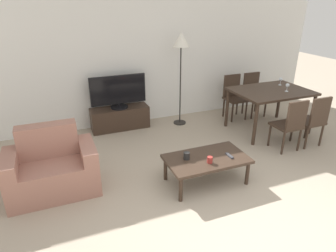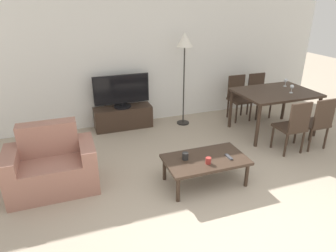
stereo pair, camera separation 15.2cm
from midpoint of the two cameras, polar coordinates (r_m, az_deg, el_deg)
wall_back at (r=5.78m, az=-3.39°, el=13.83°), size 7.57×0.06×2.70m
armchair at (r=4.10m, az=-20.18°, el=-7.39°), size 1.08×0.64×0.86m
tv_stand at (r=5.73m, az=-7.77°, el=1.65°), size 1.07×0.36×0.41m
tv at (r=5.55m, az=-8.06°, el=6.57°), size 1.02×0.32×0.61m
coffee_table at (r=3.99m, az=8.24°, el=-6.63°), size 1.08×0.62×0.37m
dining_table at (r=5.70m, az=20.42°, el=5.39°), size 1.35×0.98×0.77m
dining_chair_near at (r=5.06m, az=23.58°, el=0.15°), size 0.40×0.40×0.87m
dining_chair_far at (r=6.50m, az=17.43°, el=5.98°), size 0.40×0.40×0.87m
dining_chair_near_right at (r=5.38m, az=27.30°, el=0.81°), size 0.40×0.40×0.87m
dining_chair_far_left at (r=6.23m, az=13.91°, el=5.65°), size 0.40×0.40×0.87m
floor_lamp at (r=5.54m, az=4.00°, el=14.82°), size 0.29×0.29×1.74m
remote_primary at (r=4.04m, az=12.56°, el=-5.76°), size 0.04×0.15×0.02m
cup_white_near at (r=3.89m, az=4.43°, el=-5.73°), size 0.08×0.08×0.10m
cup_colored_far at (r=3.84m, az=8.82°, el=-6.54°), size 0.07×0.07×0.08m
wine_glass_left at (r=6.04m, az=22.21°, el=7.94°), size 0.07×0.07×0.15m
wine_glass_center at (r=5.66m, az=23.27°, el=6.82°), size 0.07×0.07×0.15m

